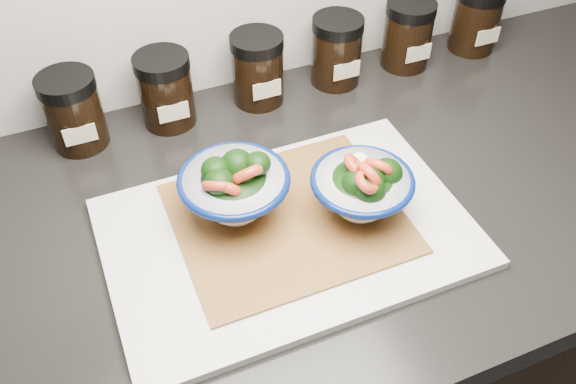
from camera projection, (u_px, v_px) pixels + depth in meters
name	position (u px, v px, depth m)	size (l,w,h in m)	color
cabinet	(330.00, 365.00, 1.16)	(3.43, 0.58, 0.86)	black
countertop	(345.00, 199.00, 0.85)	(3.50, 0.60, 0.04)	black
cutting_board	(288.00, 232.00, 0.77)	(0.45, 0.30, 0.01)	beige
bamboo_mat	(288.00, 218.00, 0.77)	(0.28, 0.24, 0.00)	#A66D31
bowl_left	(234.00, 188.00, 0.75)	(0.14, 0.14, 0.10)	white
bowl_right	(363.00, 189.00, 0.75)	(0.13, 0.13, 0.10)	white
spice_jar_a	(73.00, 111.00, 0.86)	(0.08, 0.08, 0.11)	black
spice_jar_b	(166.00, 90.00, 0.90)	(0.08, 0.08, 0.11)	black
spice_jar_c	(258.00, 69.00, 0.94)	(0.08, 0.08, 0.11)	black
spice_jar_d	(337.00, 51.00, 0.98)	(0.08, 0.08, 0.11)	black
spice_jar_e	(408.00, 34.00, 1.01)	(0.08, 0.08, 0.11)	black
spice_jar_f	(476.00, 19.00, 1.05)	(0.08, 0.08, 0.11)	black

